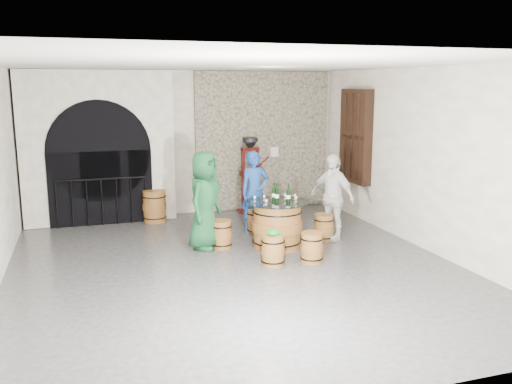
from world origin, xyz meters
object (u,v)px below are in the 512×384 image
object	(u,v)px
wine_bottle_right	(274,193)
barrel_table	(277,225)
barrel_stool_near_right	(312,247)
side_barrel	(154,206)
person_blue	(255,192)
person_white	(332,197)
barrel_stool_left	(222,234)
barrel_stool_far	(257,221)
barrel_stool_near_left	(273,250)
barrel_stool_right	(324,227)
wine_bottle_center	(288,195)
corking_press	(250,170)
person_green	(204,200)
wine_bottle_left	(277,194)

from	to	relation	value
wine_bottle_right	barrel_table	bearing A→B (deg)	-77.94
barrel_stool_near_right	wine_bottle_right	size ratio (longest dim) A/B	1.56
side_barrel	person_blue	bearing A→B (deg)	-39.35
barrel_table	person_white	xyz separation A→B (m)	(1.15, 0.17, 0.40)
barrel_stool_left	person_blue	distance (m)	1.34
barrel_stool_far	side_barrel	size ratio (longest dim) A/B	0.74
barrel_stool_near_right	person_blue	world-z (taller)	person_blue
barrel_stool_near_left	side_barrel	xyz separation A→B (m)	(-1.45, 3.48, 0.09)
person_white	barrel_stool_right	bearing A→B (deg)	-109.67
person_white	wine_bottle_right	world-z (taller)	person_white
wine_bottle_center	wine_bottle_right	world-z (taller)	same
barrel_stool_right	person_blue	size ratio (longest dim) A/B	0.31
barrel_table	barrel_stool_left	bearing A→B (deg)	164.07
person_white	corking_press	world-z (taller)	corking_press
barrel_table	person_green	xyz separation A→B (m)	(-1.25, 0.36, 0.46)
barrel_stool_near_left	person_green	size ratio (longest dim) A/B	0.29
wine_bottle_center	barrel_stool_near_left	bearing A→B (deg)	-125.32
barrel_table	barrel_stool_near_right	size ratio (longest dim) A/B	2.18
barrel_stool_near_left	person_blue	distance (m)	2.11
barrel_stool_near_left	wine_bottle_right	bearing A→B (deg)	69.46
wine_bottle_right	person_blue	bearing A→B (deg)	92.70
wine_bottle_right	side_barrel	distance (m)	3.13
barrel_stool_left	person_blue	world-z (taller)	person_blue
barrel_stool_near_left	side_barrel	bearing A→B (deg)	112.70
barrel_stool_far	wine_bottle_center	world-z (taller)	wine_bottle_center
person_green	barrel_stool_left	bearing A→B (deg)	-66.49
corking_press	wine_bottle_center	bearing A→B (deg)	-104.05
wine_bottle_left	wine_bottle_center	world-z (taller)	same
wine_bottle_right	wine_bottle_left	bearing A→B (deg)	-80.24
barrel_stool_near_left	side_barrel	world-z (taller)	side_barrel
barrel_stool_left	wine_bottle_right	bearing A→B (deg)	-10.17
barrel_stool_left	person_green	size ratio (longest dim) A/B	0.29
barrel_stool_far	barrel_stool_near_right	size ratio (longest dim) A/B	1.00
wine_bottle_right	person_green	bearing A→B (deg)	168.47
person_green	barrel_stool_near_left	bearing A→B (deg)	-107.01
barrel_stool_left	person_white	bearing A→B (deg)	-2.90
person_green	wine_bottle_center	distance (m)	1.49
barrel_stool_right	barrel_stool_near_left	world-z (taller)	same
barrel_table	person_white	size ratio (longest dim) A/B	0.67
corking_press	barrel_stool_far	bearing A→B (deg)	-113.87
barrel_table	corking_press	distance (m)	2.76
barrel_table	person_white	bearing A→B (deg)	8.26
person_blue	person_white	bearing A→B (deg)	-43.88
barrel_stool_far	wine_bottle_center	bearing A→B (deg)	-78.33
barrel_stool_near_right	person_blue	bearing A→B (deg)	99.01
barrel_stool_left	wine_bottle_right	distance (m)	1.20
barrel_stool_near_right	person_white	bearing A→B (deg)	51.67
barrel_table	person_blue	world-z (taller)	person_blue
wine_bottle_left	barrel_stool_far	bearing A→B (deg)	93.30
barrel_table	wine_bottle_right	world-z (taller)	wine_bottle_right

